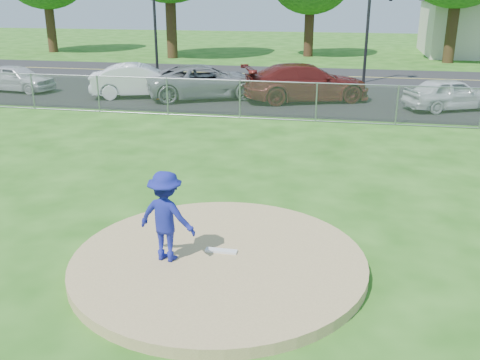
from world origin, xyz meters
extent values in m
plane|color=#205913|center=(0.00, 10.00, 0.00)|extent=(120.00, 120.00, 0.00)
cylinder|color=tan|center=(0.00, 0.00, 0.10)|extent=(5.40, 5.40, 0.20)
cube|color=white|center=(0.00, 0.20, 0.22)|extent=(0.60, 0.15, 0.04)
cube|color=gray|center=(0.00, 12.00, 0.75)|extent=(40.00, 0.06, 1.50)
cube|color=black|center=(0.00, 16.50, 0.01)|extent=(50.00, 8.00, 0.01)
cube|color=#232325|center=(0.00, 24.00, 0.00)|extent=(60.00, 7.00, 0.01)
cylinder|color=#382214|center=(-22.00, 33.00, 2.10)|extent=(0.74, 0.74, 4.20)
cylinder|color=#342113|center=(-11.00, 31.00, 2.45)|extent=(0.78, 0.78, 4.90)
cylinder|color=#341D13|center=(-1.00, 34.00, 1.92)|extent=(0.72, 0.72, 3.85)
cylinder|color=#322212|center=(9.00, 32.00, 2.27)|extent=(0.76, 0.76, 4.55)
cylinder|color=black|center=(-9.00, 22.00, 2.80)|extent=(0.16, 0.16, 5.60)
cylinder|color=black|center=(3.00, 22.00, 2.80)|extent=(0.16, 0.16, 5.60)
imported|color=navy|center=(-0.89, -0.24, 1.03)|extent=(1.17, 0.81, 1.67)
cone|color=#E2590B|center=(-6.48, 15.18, 0.36)|extent=(0.36, 0.36, 0.70)
imported|color=silver|center=(-14.19, 15.73, 0.68)|extent=(4.07, 2.04, 1.33)
imported|color=white|center=(-7.53, 15.57, 0.78)|extent=(4.96, 3.10, 1.54)
imported|color=gray|center=(-4.40, 15.88, 0.78)|extent=(6.11, 4.66, 1.54)
imported|color=#5B1916|center=(0.28, 16.10, 0.85)|extent=(6.26, 4.29, 1.68)
imported|color=silver|center=(6.45, 15.33, 0.69)|extent=(4.28, 3.13, 1.36)
camera|label=1|loc=(2.10, -8.52, 4.81)|focal=40.00mm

